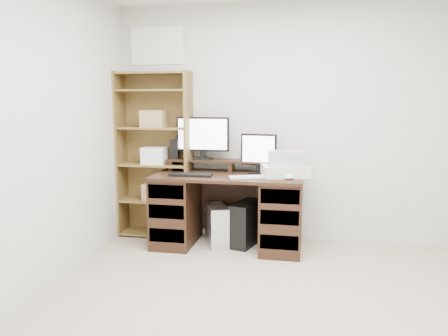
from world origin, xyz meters
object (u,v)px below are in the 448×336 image
(monitor_small, at_px, (259,152))
(printer, at_px, (285,171))
(desk, at_px, (228,209))
(monitor_wide, at_px, (203,136))
(tower_black, at_px, (246,223))
(bookshelf, at_px, (155,154))
(tower_silver, at_px, (217,225))

(monitor_small, distance_m, printer, 0.35)
(desk, height_order, monitor_wide, monitor_wide)
(tower_black, distance_m, bookshelf, 1.25)
(tower_silver, distance_m, bookshelf, 1.03)
(desk, xyz_separation_m, monitor_small, (0.29, 0.14, 0.58))
(tower_silver, bearing_deg, tower_black, -13.42)
(monitor_small, distance_m, bookshelf, 1.15)
(printer, bearing_deg, bookshelf, 157.07)
(monitor_wide, relative_size, printer, 1.28)
(printer, distance_m, tower_black, 0.70)
(desk, bearing_deg, monitor_wide, 145.64)
(monitor_small, xyz_separation_m, tower_silver, (-0.42, -0.11, -0.76))
(desk, xyz_separation_m, tower_silver, (-0.12, 0.03, -0.18))
(bookshelf, bearing_deg, tower_silver, -14.30)
(monitor_wide, xyz_separation_m, tower_black, (0.49, -0.14, -0.90))
(tower_silver, relative_size, tower_black, 0.85)
(monitor_wide, xyz_separation_m, monitor_small, (0.61, -0.08, -0.15))
(printer, xyz_separation_m, bookshelf, (-1.42, 0.21, 0.11))
(bookshelf, bearing_deg, printer, -8.29)
(printer, relative_size, tower_black, 0.91)
(monitor_wide, distance_m, bookshelf, 0.57)
(monitor_wide, relative_size, bookshelf, 0.32)
(monitor_wide, height_order, printer, monitor_wide)
(monitor_small, height_order, tower_silver, monitor_small)
(tower_silver, xyz_separation_m, tower_black, (0.30, 0.04, 0.02))
(monitor_small, bearing_deg, tower_silver, -157.55)
(monitor_wide, distance_m, tower_silver, 0.95)
(monitor_small, relative_size, tower_black, 0.83)
(monitor_wide, bearing_deg, printer, -13.17)
(monitor_small, bearing_deg, desk, -147.35)
(tower_silver, bearing_deg, monitor_wide, 113.71)
(desk, height_order, tower_black, desk)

